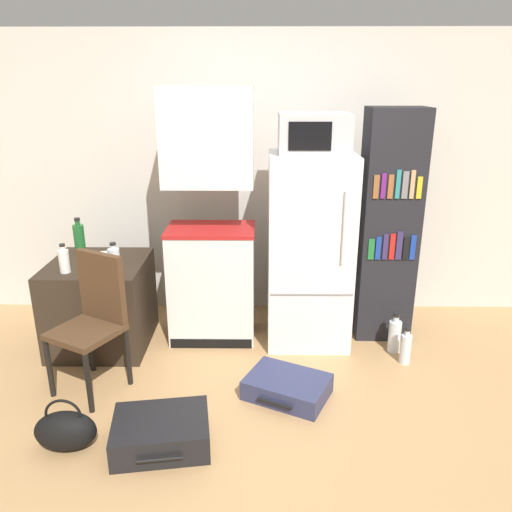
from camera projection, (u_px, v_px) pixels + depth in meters
ground_plane at (275, 446)px, 2.94m from camera, size 24.00×24.00×0.00m
wall_back at (293, 178)px, 4.42m from camera, size 6.40×0.10×2.45m
side_table at (101, 303)px, 3.99m from camera, size 0.74×0.75×0.70m
kitchen_hutch at (211, 229)px, 3.93m from camera, size 0.69×0.47×2.01m
refrigerator at (309, 251)px, 3.93m from camera, size 0.65×0.59×1.53m
microwave at (314, 133)px, 3.63m from camera, size 0.51×0.42×0.29m
bookshelf at (388, 228)px, 3.98m from camera, size 0.44×0.35×1.86m
bottle_green_tall at (79, 236)px, 4.14m from camera, size 0.09×0.09×0.27m
bottle_clear_short at (114, 259)px, 3.68m from camera, size 0.09×0.09×0.22m
bottle_milk_white at (64, 260)px, 3.64m from camera, size 0.08×0.08×0.22m
bowl at (104, 256)px, 3.95m from camera, size 0.15×0.15×0.04m
chair at (94, 312)px, 3.37m from camera, size 0.54×0.54×0.95m
suitcase_large_flat at (287, 387)px, 3.39m from camera, size 0.65×0.57×0.14m
suitcase_small_flat at (161, 433)px, 2.91m from camera, size 0.61×0.49×0.18m
handbag at (66, 430)px, 2.88m from camera, size 0.36×0.20×0.33m
water_bottle_front at (406, 348)px, 3.77m from camera, size 0.08×0.08×0.30m
water_bottle_middle at (395, 335)px, 3.93m from camera, size 0.10×0.10×0.33m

